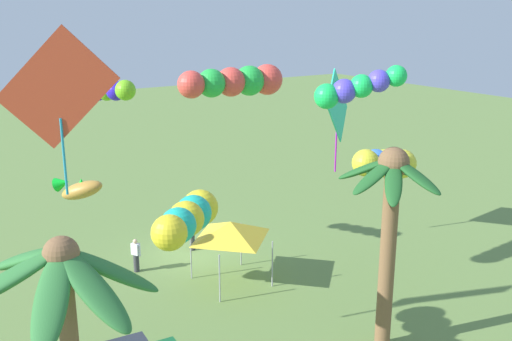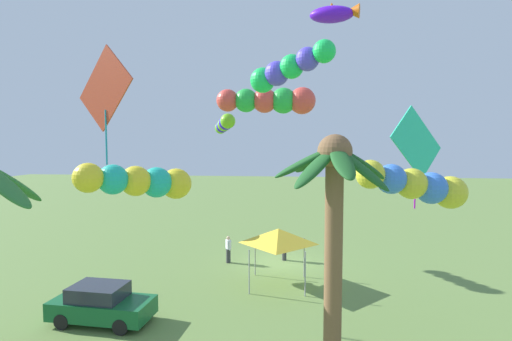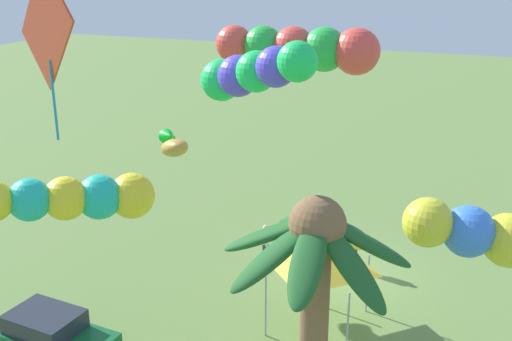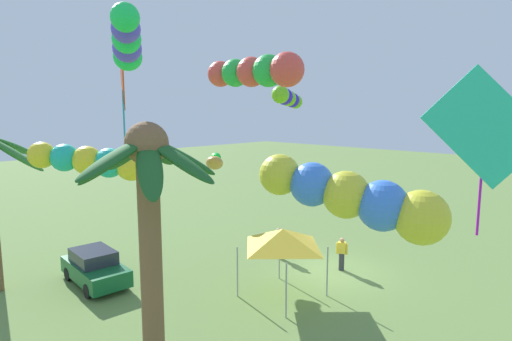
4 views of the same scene
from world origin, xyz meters
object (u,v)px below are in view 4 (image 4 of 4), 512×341
object	(u,v)px
kite_diamond_5	(122,71)
spectator_0	(342,254)
kite_fish_8	(215,162)
festival_tent	(283,238)
kite_diamond_3	(485,130)
kite_tube_4	(127,41)
palm_tree_0	(149,206)
kite_tube_2	(256,72)
kite_tube_7	(287,98)
parked_car_0	(95,267)
kite_tube_6	(93,161)
spectator_1	(278,243)
kite_tube_0	(355,197)

from	to	relation	value
kite_diamond_5	spectator_0	bearing A→B (deg)	-137.81
kite_fish_8	festival_tent	bearing A→B (deg)	166.16
kite_diamond_3	kite_tube_4	bearing A→B (deg)	52.51
palm_tree_0	kite_tube_4	bearing A→B (deg)	-15.37
kite_tube_2	kite_tube_7	distance (m)	6.41
kite_tube_4	kite_diamond_5	xyz separation A→B (m)	(7.99, -4.16, 0.01)
parked_car_0	kite_tube_6	world-z (taller)	kite_tube_6
parked_car_0	kite_tube_6	xyz separation A→B (m)	(-2.05, 0.76, 4.94)
palm_tree_0	kite_tube_4	distance (m)	4.28
palm_tree_0	kite_tube_2	world-z (taller)	kite_tube_2
spectator_1	kite_tube_7	size ratio (longest dim) A/B	0.51
festival_tent	kite_tube_0	world-z (taller)	kite_tube_0
spectator_0	kite_tube_0	world-z (taller)	kite_tube_0
kite_tube_4	kite_tube_6	size ratio (longest dim) A/B	0.74
kite_diamond_3	kite_tube_0	bearing A→B (deg)	74.16
spectator_1	kite_tube_6	xyz separation A→B (m)	(1.56, 8.86, 4.88)
spectator_0	kite_tube_2	distance (m)	9.77
spectator_1	parked_car_0	bearing A→B (deg)	65.99
spectator_0	kite_diamond_3	size ratio (longest dim) A/B	0.31
festival_tent	spectator_1	bearing A→B (deg)	-46.68
spectator_1	kite_tube_6	distance (m)	10.24
kite_tube_4	kite_fish_8	bearing A→B (deg)	-52.07
kite_diamond_5	kite_tube_2	bearing A→B (deg)	-167.59
kite_tube_0	kite_tube_2	distance (m)	7.22
kite_tube_4	palm_tree_0	bearing A→B (deg)	164.63
kite_tube_2	kite_tube_6	size ratio (longest dim) A/B	1.28
spectator_1	kite_tube_2	bearing A→B (deg)	121.41
festival_tent	kite_tube_7	bearing A→B (deg)	-51.27
parked_car_0	kite_fish_8	distance (m)	7.57
kite_tube_0	kite_fish_8	xyz separation A→B (m)	(11.34, -5.10, -0.54)
palm_tree_0	kite_fish_8	world-z (taller)	palm_tree_0
palm_tree_0	spectator_0	bearing A→B (deg)	-80.89
kite_tube_2	spectator_0	bearing A→B (deg)	-95.80
kite_diamond_5	kite_fish_8	world-z (taller)	kite_diamond_5
spectator_1	kite_tube_0	xyz separation A→B (m)	(-8.54, 6.95, 4.66)
spectator_1	kite_tube_7	xyz separation A→B (m)	(0.39, -1.06, 7.39)
spectator_1	kite_tube_4	xyz separation A→B (m)	(-3.70, 10.19, 8.51)
kite_diamond_5	spectator_1	bearing A→B (deg)	-125.46
festival_tent	kite_tube_2	bearing A→B (deg)	72.23
spectator_0	kite_tube_7	xyz separation A→B (m)	(3.66, -0.23, 7.39)
spectator_0	kite_tube_2	xyz separation A→B (m)	(0.54, 5.31, 8.18)
parked_car_0	kite_fish_8	world-z (taller)	kite_fish_8
kite_tube_2	kite_diamond_3	bearing A→B (deg)	-161.50
spectator_1	kite_tube_6	size ratio (longest dim) A/B	0.45
spectator_1	kite_tube_0	bearing A→B (deg)	140.88
spectator_1	kite_diamond_5	world-z (taller)	kite_diamond_5
kite_diamond_5	kite_tube_7	distance (m)	8.17
kite_tube_2	kite_diamond_3	distance (m)	7.84
kite_diamond_5	kite_tube_7	world-z (taller)	kite_diamond_5
kite_tube_2	spectator_1	bearing A→B (deg)	-58.59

